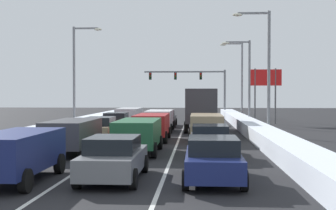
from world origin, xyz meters
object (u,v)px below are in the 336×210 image
at_px(sedan_maroon_left_lane_fourth, 116,122).
at_px(roadside_sign_right, 265,83).
at_px(suv_charcoal_left_lane_second, 72,133).
at_px(traffic_light_gantry, 196,81).
at_px(suv_navy_left_lane_nearest, 16,152).
at_px(sedan_charcoal_right_lane_second, 210,141).
at_px(sedan_silver_right_lane_fifth, 203,117).
at_px(suv_green_center_lane_second, 138,133).
at_px(street_lamp_right_mid, 245,75).
at_px(sedan_gray_center_lane_nearest, 114,158).
at_px(sedan_navy_right_lane_nearest, 213,159).
at_px(suv_red_center_lane_third, 152,125).
at_px(street_lamp_right_near, 264,62).
at_px(sedan_black_center_lane_fifth, 165,118).
at_px(suv_silver_left_lane_fifth, 129,115).
at_px(box_truck_right_lane_fourth, 201,107).
at_px(street_lamp_right_far, 239,74).
at_px(street_lamp_left_mid, 78,68).
at_px(suv_white_center_lane_fourth, 159,119).
at_px(sedan_tan_left_lane_third, 100,129).
at_px(suv_tan_right_lane_third, 206,125).

height_order(sedan_maroon_left_lane_fourth, roadside_sign_right, roadside_sign_right).
bearing_deg(suv_charcoal_left_lane_second, traffic_light_gantry, 81.21).
bearing_deg(roadside_sign_right, suv_navy_left_lane_nearest, -112.62).
height_order(sedan_charcoal_right_lane_second, traffic_light_gantry, traffic_light_gantry).
bearing_deg(sedan_silver_right_lane_fifth, suv_green_center_lane_second, -99.40).
bearing_deg(street_lamp_right_mid, sedan_gray_center_lane_nearest, -105.01).
relative_size(sedan_navy_right_lane_nearest, sedan_maroon_left_lane_fourth, 1.00).
relative_size(sedan_maroon_left_lane_fourth, roadside_sign_right, 0.82).
distance_m(suv_red_center_lane_third, street_lamp_right_near, 9.36).
height_order(sedan_black_center_lane_fifth, street_lamp_right_mid, street_lamp_right_mid).
bearing_deg(street_lamp_right_near, suv_charcoal_left_lane_second, -136.56).
bearing_deg(suv_red_center_lane_third, suv_silver_left_lane_fifth, 104.78).
relative_size(box_truck_right_lane_fourth, street_lamp_right_far, 0.80).
height_order(suv_navy_left_lane_nearest, sedan_maroon_left_lane_fourth, suv_navy_left_lane_nearest).
distance_m(sedan_gray_center_lane_nearest, street_lamp_left_mid, 26.45).
bearing_deg(suv_silver_left_lane_fifth, suv_green_center_lane_second, -80.28).
bearing_deg(suv_green_center_lane_second, sedan_navy_right_lane_nearest, -64.17).
xyz_separation_m(sedan_charcoal_right_lane_second, traffic_light_gantry, (-0.71, 39.80, 3.97)).
bearing_deg(sedan_navy_right_lane_nearest, sedan_gray_center_lane_nearest, 178.89).
height_order(street_lamp_right_mid, roadside_sign_right, street_lamp_right_mid).
relative_size(suv_white_center_lane_fourth, sedan_tan_left_lane_third, 1.09).
distance_m(box_truck_right_lane_fourth, street_lamp_right_far, 17.83).
bearing_deg(street_lamp_right_near, suv_green_center_lane_second, -127.68).
relative_size(sedan_charcoal_right_lane_second, suv_silver_left_lane_fifth, 0.92).
bearing_deg(sedan_silver_right_lane_fifth, sedan_charcoal_right_lane_second, -89.97).
height_order(sedan_black_center_lane_fifth, sedan_tan_left_lane_third, same).
xyz_separation_m(sedan_charcoal_right_lane_second, suv_white_center_lane_fourth, (-3.56, 14.33, 0.25)).
bearing_deg(suv_tan_right_lane_third, suv_silver_left_lane_fifth, 118.17).
bearing_deg(suv_navy_left_lane_nearest, suv_green_center_lane_second, 67.65).
distance_m(suv_green_center_lane_second, street_lamp_left_mid, 19.83).
bearing_deg(sedan_charcoal_right_lane_second, suv_silver_left_lane_fifth, 108.88).
xyz_separation_m(traffic_light_gantry, street_lamp_left_mid, (-10.56, -21.05, 0.58)).
bearing_deg(street_lamp_right_far, suv_navy_left_lane_nearest, -105.89).
xyz_separation_m(suv_charcoal_left_lane_second, suv_silver_left_lane_fifth, (0.01, 19.17, 0.00)).
distance_m(suv_white_center_lane_fourth, sedan_maroon_left_lane_fourth, 3.39).
bearing_deg(sedan_silver_right_lane_fifth, suv_navy_left_lane_nearest, -102.97).
bearing_deg(sedan_tan_left_lane_third, suv_red_center_lane_third, 3.64).
relative_size(sedan_navy_right_lane_nearest, box_truck_right_lane_fourth, 0.62).
xyz_separation_m(sedan_maroon_left_lane_fourth, street_lamp_right_near, (10.98, -2.85, 4.45)).
relative_size(suv_navy_left_lane_nearest, street_lamp_right_near, 0.56).
xyz_separation_m(suv_silver_left_lane_fifth, street_lamp_left_mid, (-4.51, -1.02, 4.30)).
bearing_deg(suv_white_center_lane_fourth, suv_tan_right_lane_third, -63.64).
xyz_separation_m(street_lamp_right_mid, roadside_sign_right, (2.24, 2.76, -0.76)).
height_order(sedan_charcoal_right_lane_second, street_lamp_right_near, street_lamp_right_near).
bearing_deg(sedan_navy_right_lane_nearest, sedan_black_center_lane_fifth, 97.38).
bearing_deg(street_lamp_right_far, suv_white_center_lane_fourth, -114.05).
relative_size(suv_tan_right_lane_third, street_lamp_left_mid, 0.55).
distance_m(suv_navy_left_lane_nearest, suv_charcoal_left_lane_second, 7.24).
distance_m(suv_red_center_lane_third, roadside_sign_right, 19.66).
xyz_separation_m(box_truck_right_lane_fourth, street_lamp_left_mid, (-10.97, 3.72, 3.41)).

